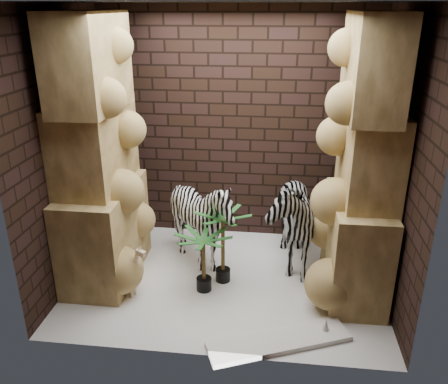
# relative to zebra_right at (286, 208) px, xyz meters

# --- Properties ---
(floor) EXTENTS (3.50, 3.50, 0.00)m
(floor) POSITION_rel_zebra_right_xyz_m (-0.67, -0.51, -0.73)
(floor) COLOR white
(floor) RESTS_ON ground
(ceiling) EXTENTS (3.50, 3.50, 0.00)m
(ceiling) POSITION_rel_zebra_right_xyz_m (-0.67, -0.51, 2.27)
(ceiling) COLOR black
(ceiling) RESTS_ON ground
(wall_back) EXTENTS (3.50, 0.00, 3.50)m
(wall_back) POSITION_rel_zebra_right_xyz_m (-0.67, 0.74, 0.77)
(wall_back) COLOR black
(wall_back) RESTS_ON ground
(wall_front) EXTENTS (3.50, 0.00, 3.50)m
(wall_front) POSITION_rel_zebra_right_xyz_m (-0.67, -1.76, 0.77)
(wall_front) COLOR black
(wall_front) RESTS_ON ground
(wall_left) EXTENTS (0.00, 3.00, 3.00)m
(wall_left) POSITION_rel_zebra_right_xyz_m (-2.42, -0.51, 0.77)
(wall_left) COLOR black
(wall_left) RESTS_ON ground
(wall_right) EXTENTS (0.00, 3.00, 3.00)m
(wall_right) POSITION_rel_zebra_right_xyz_m (1.08, -0.51, 0.77)
(wall_right) COLOR black
(wall_right) RESTS_ON ground
(rock_pillar_left) EXTENTS (0.68, 1.30, 3.00)m
(rock_pillar_left) POSITION_rel_zebra_right_xyz_m (-2.07, -0.51, 0.77)
(rock_pillar_left) COLOR #E4C27A
(rock_pillar_left) RESTS_ON floor
(rock_pillar_right) EXTENTS (0.58, 1.25, 3.00)m
(rock_pillar_right) POSITION_rel_zebra_right_xyz_m (0.75, -0.51, 0.77)
(rock_pillar_right) COLOR #E4C27A
(rock_pillar_right) RESTS_ON floor
(zebra_right) EXTENTS (0.84, 1.32, 1.47)m
(zebra_right) POSITION_rel_zebra_right_xyz_m (0.00, 0.00, 0.00)
(zebra_right) COLOR white
(zebra_right) RESTS_ON floor
(zebra_left) EXTENTS (1.04, 1.25, 1.09)m
(zebra_left) POSITION_rel_zebra_right_xyz_m (-0.99, -0.20, -0.19)
(zebra_left) COLOR white
(zebra_left) RESTS_ON floor
(giraffe_toy) EXTENTS (0.35, 0.21, 0.65)m
(giraffe_toy) POSITION_rel_zebra_right_xyz_m (-1.72, -0.90, -0.41)
(giraffe_toy) COLOR beige
(giraffe_toy) RESTS_ON floor
(palm_front) EXTENTS (0.36, 0.36, 0.88)m
(palm_front) POSITION_rel_zebra_right_xyz_m (-0.70, -0.51, -0.29)
(palm_front) COLOR #1D501B
(palm_front) RESTS_ON floor
(palm_back) EXTENTS (0.36, 0.36, 0.71)m
(palm_back) POSITION_rel_zebra_right_xyz_m (-0.89, -0.72, -0.38)
(palm_back) COLOR #1D501B
(palm_back) RESTS_ON floor
(surfboard) EXTENTS (1.40, 0.84, 0.05)m
(surfboard) POSITION_rel_zebra_right_xyz_m (-0.04, -1.51, -0.71)
(surfboard) COLOR white
(surfboard) RESTS_ON floor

